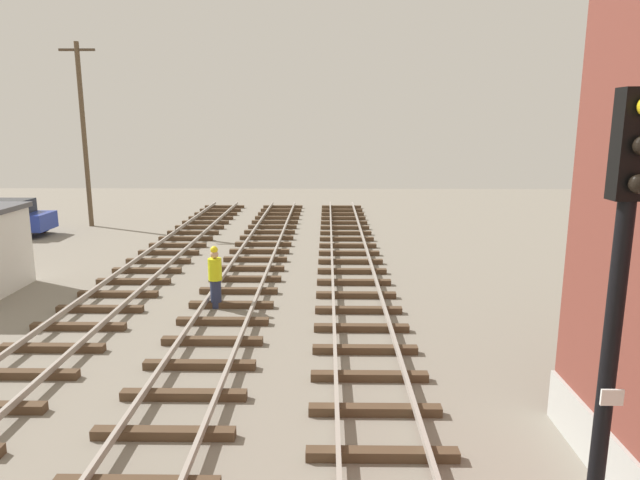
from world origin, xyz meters
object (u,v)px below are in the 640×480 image
at_px(signal_mast, 617,301).
at_px(parked_car_blue, 6,218).
at_px(track_worker_foreground, 215,277).
at_px(utility_pole_far, 84,133).

height_order(signal_mast, parked_car_blue, signal_mast).
bearing_deg(signal_mast, track_worker_foreground, 121.65).
xyz_separation_m(parked_car_blue, track_worker_foreground, (12.20, -10.56, 0.03)).
xyz_separation_m(signal_mast, track_worker_foreground, (-6.31, 10.24, -2.65)).
bearing_deg(track_worker_foreground, signal_mast, -58.35).
bearing_deg(utility_pole_far, signal_mast, -56.55).
distance_m(parked_car_blue, utility_pole_far, 5.65).
distance_m(parked_car_blue, track_worker_foreground, 16.14).
height_order(utility_pole_far, track_worker_foreground, utility_pole_far).
relative_size(parked_car_blue, track_worker_foreground, 2.25).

